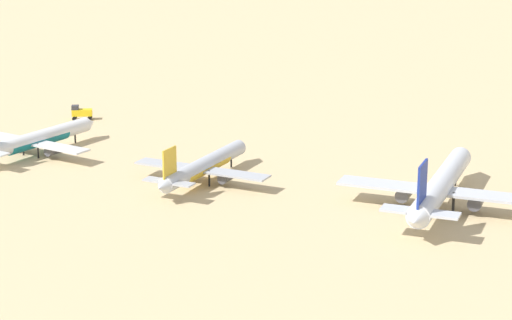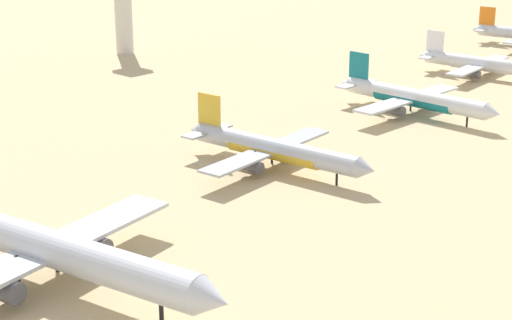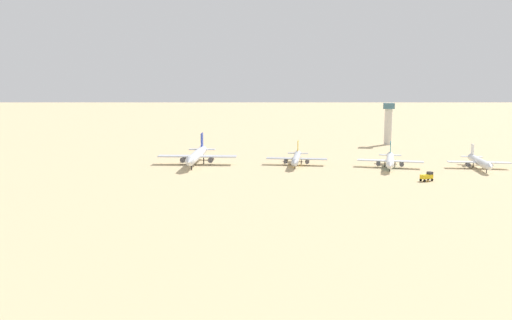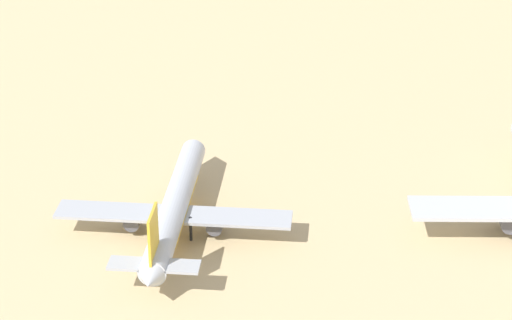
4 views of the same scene
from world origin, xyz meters
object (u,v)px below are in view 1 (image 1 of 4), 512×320
Objects in this scene: parked_jet_0 at (441,186)px; parked_jet_1 at (204,166)px; service_truck at (81,112)px; parked_jet_2 at (36,139)px.

parked_jet_0 reaches higher than parked_jet_1.
parked_jet_0 reaches higher than service_truck.
parked_jet_0 is at bearing -83.84° from parked_jet_2.
service_truck is (21.60, 107.02, -2.62)m from parked_jet_0.
parked_jet_0 is at bearing -80.07° from parked_jet_1.
parked_jet_2 is 34.54m from service_truck.
parked_jet_1 is (-8.50, 48.54, -1.14)m from parked_jet_0.
parked_jet_1 is at bearing 99.93° from parked_jet_0.
parked_jet_1 is 0.98× the size of parked_jet_2.
service_truck is at bearing 62.77° from parked_jet_1.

